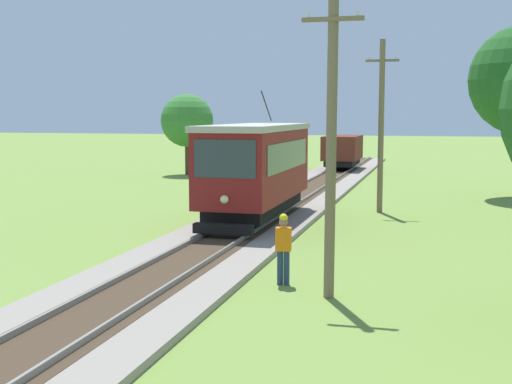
% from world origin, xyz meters
% --- Properties ---
extents(red_tram, '(2.60, 8.54, 4.79)m').
position_xyz_m(red_tram, '(0.00, 21.71, 2.19)').
color(red_tram, maroon).
rests_on(red_tram, rail_right).
extents(freight_car, '(2.40, 5.20, 2.31)m').
position_xyz_m(freight_car, '(0.00, 46.36, 1.56)').
color(freight_car, maroon).
rests_on(freight_car, rail_right).
extents(utility_pole_near_tram, '(1.40, 0.47, 7.19)m').
position_xyz_m(utility_pole_near_tram, '(4.32, 12.03, 3.69)').
color(utility_pole_near_tram, '#7A664C').
rests_on(utility_pole_near_tram, ground).
extents(utility_pole_mid, '(1.40, 0.32, 7.32)m').
position_xyz_m(utility_pole_mid, '(4.32, 26.13, 3.76)').
color(utility_pole_mid, '#7A664C').
rests_on(utility_pole_mid, ground).
extents(track_worker, '(0.40, 0.28, 1.78)m').
position_xyz_m(track_worker, '(3.05, 12.79, 0.98)').
color(track_worker, navy).
rests_on(track_worker, ground).
extents(tree_right_far, '(3.62, 3.62, 5.56)m').
position_xyz_m(tree_right_far, '(-10.05, 41.16, 3.74)').
color(tree_right_far, '#4C3823').
rests_on(tree_right_far, ground).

